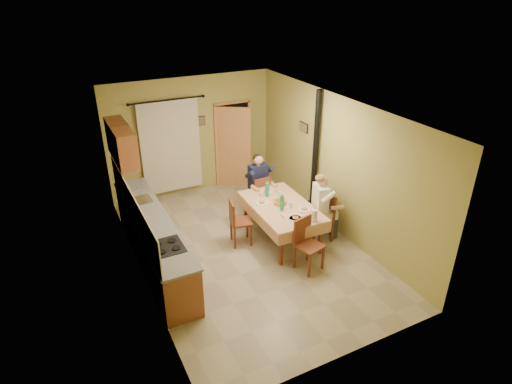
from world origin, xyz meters
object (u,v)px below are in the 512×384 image
man_right (322,199)px  chair_right (321,225)px  chair_left (240,230)px  man_far (259,178)px  stove_flue (314,172)px  chair_near (308,254)px  dining_table (281,222)px  chair_far (259,203)px

man_right → chair_right: bearing=-90.0°
chair_left → man_far: man_far is taller
chair_left → man_right: man_right is taller
chair_left → stove_flue: 2.08m
chair_near → chair_right: 1.09m
man_right → dining_table: bearing=79.2°
chair_near → man_right: man_right is taller
dining_table → stove_flue: 1.40m
chair_right → chair_near: bearing=148.2°
chair_right → chair_left: (-1.54, 0.55, -0.00)m
man_far → stove_flue: stove_flue is taller
man_far → chair_left: bearing=-136.3°
chair_far → chair_left: size_ratio=1.01×
dining_table → chair_left: 0.83m
chair_right → man_far: size_ratio=0.72×
man_far → man_right: same height
dining_table → chair_near: 1.10m
dining_table → chair_left: (-0.80, 0.21, -0.09)m
chair_far → chair_right: 1.57m
chair_far → chair_left: (-0.86, -0.87, -0.00)m
chair_right → stove_flue: bearing=-8.6°
chair_left → stove_flue: bearing=111.8°
chair_left → man_far: bearing=147.6°
dining_table → stove_flue: size_ratio=0.68×
dining_table → man_far: (0.06, 1.09, 0.50)m
man_right → stove_flue: bearing=-9.5°
chair_far → man_far: 0.59m
chair_near → stove_flue: 2.15m
man_right → man_far: bearing=39.4°
chair_far → man_right: man_right is taller
man_far → man_right: size_ratio=1.00×
chair_far → stove_flue: stove_flue is taller
chair_near → man_far: (0.11, 2.19, 0.59)m
chair_far → chair_right: (0.68, -1.42, 0.00)m
chair_right → stove_flue: size_ratio=0.36×
chair_near → man_right: size_ratio=0.71×
chair_right → man_right: bearing=90.0°
chair_right → chair_left: 1.63m
man_far → stove_flue: (1.06, -0.54, 0.15)m
dining_table → chair_far: chair_far is taller
chair_far → man_far: size_ratio=0.69×
dining_table → chair_far: bearing=88.4°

